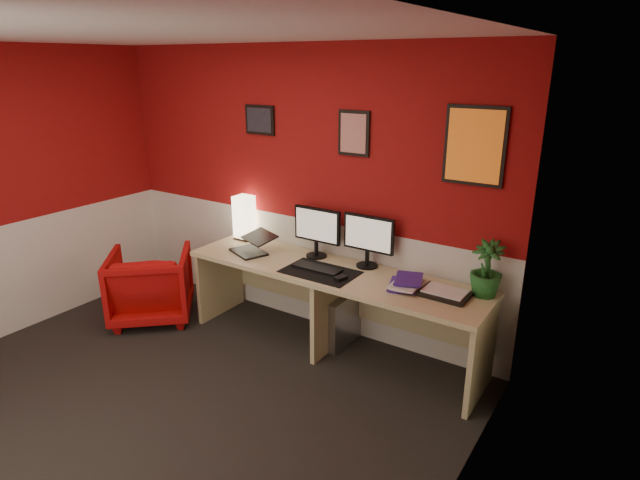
{
  "coord_description": "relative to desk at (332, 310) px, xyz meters",
  "views": [
    {
      "loc": [
        2.67,
        -1.96,
        2.34
      ],
      "look_at": [
        0.6,
        1.21,
        1.05
      ],
      "focal_mm": 29.34,
      "sensor_mm": 36.0,
      "label": 1
    }
  ],
  "objects": [
    {
      "name": "potted_plant",
      "position": [
        1.18,
        0.19,
        0.57
      ],
      "size": [
        0.25,
        0.25,
        0.42
      ],
      "primitive_type": "imported",
      "rotation": [
        0.0,
        0.0,
        -0.08
      ],
      "color": "#19591E",
      "rests_on": "desk"
    },
    {
      "name": "armchair",
      "position": [
        -1.75,
        -0.44,
        -0.03
      ],
      "size": [
        1.03,
        1.03,
        0.67
      ],
      "primitive_type": "imported",
      "rotation": [
        0.0,
        0.0,
        3.87
      ],
      "color": "#AB0707",
      "rests_on": "ground"
    },
    {
      "name": "art_right",
      "position": [
        0.98,
        0.33,
        1.42
      ],
      "size": [
        0.44,
        0.02,
        0.56
      ],
      "primitive_type": "cube",
      "color": "orange",
      "rests_on": "wall_back"
    },
    {
      "name": "ceiling",
      "position": [
        -0.58,
        -1.41,
        2.13
      ],
      "size": [
        4.0,
        3.5,
        0.01
      ],
      "primitive_type": "cube",
      "color": "white",
      "rests_on": "ground"
    },
    {
      "name": "wall_back",
      "position": [
        -0.58,
        0.34,
        0.89
      ],
      "size": [
        4.0,
        0.01,
        2.5
      ],
      "primitive_type": "cube",
      "color": "maroon",
      "rests_on": "ground"
    },
    {
      "name": "ground",
      "position": [
        -0.58,
        -1.41,
        -0.36
      ],
      "size": [
        4.0,
        3.5,
        0.01
      ],
      "primitive_type": "cube",
      "color": "black",
      "rests_on": "ground"
    },
    {
      "name": "book_bottom",
      "position": [
        0.53,
        -0.03,
        0.38
      ],
      "size": [
        0.28,
        0.33,
        0.03
      ],
      "primitive_type": "imported",
      "rotation": [
        0.0,
        0.0,
        0.3
      ],
      "color": "#3E1F8F",
      "rests_on": "desk"
    },
    {
      "name": "art_left",
      "position": [
        -0.98,
        0.33,
        1.49
      ],
      "size": [
        0.32,
        0.02,
        0.26
      ],
      "primitive_type": "cube",
      "color": "black",
      "rests_on": "wall_back"
    },
    {
      "name": "wall_right",
      "position": [
        1.42,
        -1.41,
        0.89
      ],
      "size": [
        0.01,
        3.5,
        2.5
      ],
      "primitive_type": "cube",
      "color": "maroon",
      "rests_on": "ground"
    },
    {
      "name": "shoji_lamp",
      "position": [
        -1.12,
        0.23,
        0.56
      ],
      "size": [
        0.16,
        0.16,
        0.4
      ],
      "primitive_type": "cube",
      "color": "#FFE5B2",
      "rests_on": "desk"
    },
    {
      "name": "keyboard",
      "position": [
        -0.11,
        -0.06,
        0.38
      ],
      "size": [
        0.42,
        0.14,
        0.02
      ],
      "primitive_type": "cube",
      "rotation": [
        0.0,
        0.0,
        0.0
      ],
      "color": "black",
      "rests_on": "desk_mat"
    },
    {
      "name": "desk_mat",
      "position": [
        -0.05,
        -0.09,
        0.37
      ],
      "size": [
        0.6,
        0.38,
        0.01
      ],
      "primitive_type": "cube",
      "color": "black",
      "rests_on": "desk"
    },
    {
      "name": "mouse",
      "position": [
        0.17,
        -0.15,
        0.39
      ],
      "size": [
        0.08,
        0.11,
        0.03
      ],
      "primitive_type": "cube",
      "rotation": [
        0.0,
        0.0,
        -0.2
      ],
      "color": "black",
      "rests_on": "desk_mat"
    },
    {
      "name": "laptop",
      "position": [
        -0.84,
        -0.06,
        0.47
      ],
      "size": [
        0.39,
        0.34,
        0.22
      ],
      "primitive_type": "cube",
      "rotation": [
        0.0,
        0.0,
        -0.38
      ],
      "color": "black",
      "rests_on": "desk"
    },
    {
      "name": "wainscot_right",
      "position": [
        1.41,
        -1.41,
        0.14
      ],
      "size": [
        0.01,
        3.5,
        1.0
      ],
      "primitive_type": "cube",
      "color": "silver",
      "rests_on": "ground"
    },
    {
      "name": "desk",
      "position": [
        0.0,
        0.0,
        0.0
      ],
      "size": [
        2.6,
        0.65,
        0.73
      ],
      "primitive_type": "cube",
      "color": "tan",
      "rests_on": "ground"
    },
    {
      "name": "monitor_right",
      "position": [
        0.2,
        0.23,
        0.66
      ],
      "size": [
        0.45,
        0.06,
        0.58
      ],
      "primitive_type": "cube",
      "color": "black",
      "rests_on": "desk"
    },
    {
      "name": "art_center",
      "position": [
        -0.01,
        0.33,
        1.44
      ],
      "size": [
        0.28,
        0.02,
        0.36
      ],
      "primitive_type": "cube",
      "color": "red",
      "rests_on": "wall_back"
    },
    {
      "name": "wainscot_back",
      "position": [
        -0.58,
        0.34,
        0.14
      ],
      "size": [
        4.0,
        0.01,
        1.0
      ],
      "primitive_type": "cube",
      "color": "silver",
      "rests_on": "ground"
    },
    {
      "name": "book_middle",
      "position": [
        0.56,
        -0.02,
        0.4
      ],
      "size": [
        0.22,
        0.29,
        0.02
      ],
      "primitive_type": "imported",
      "rotation": [
        0.0,
        0.0,
        0.04
      ],
      "color": "silver",
      "rests_on": "book_bottom"
    },
    {
      "name": "monitor_left",
      "position": [
        -0.28,
        0.19,
        0.66
      ],
      "size": [
        0.45,
        0.06,
        0.58
      ],
      "primitive_type": "cube",
      "color": "black",
      "rests_on": "desk"
    },
    {
      "name": "pc_tower",
      "position": [
        -0.0,
        0.14,
        -0.14
      ],
      "size": [
        0.21,
        0.45,
        0.45
      ],
      "primitive_type": "cube",
      "rotation": [
        0.0,
        0.0,
        -0.02
      ],
      "color": "#99999E",
      "rests_on": "ground"
    },
    {
      "name": "zen_tray",
      "position": [
        0.95,
        0.03,
        0.38
      ],
      "size": [
        0.36,
        0.26,
        0.03
      ],
      "primitive_type": "cube",
      "rotation": [
        0.0,
        0.0,
        -0.03
      ],
      "color": "black",
      "rests_on": "desk"
    },
    {
      "name": "book_top",
      "position": [
        0.57,
        -0.0,
        0.43
      ],
      "size": [
        0.28,
        0.32,
        0.03
      ],
      "primitive_type": "imported",
      "rotation": [
        0.0,
        0.0,
        0.32
      ],
      "color": "#3E1F8F",
      "rests_on": "book_middle"
    }
  ]
}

